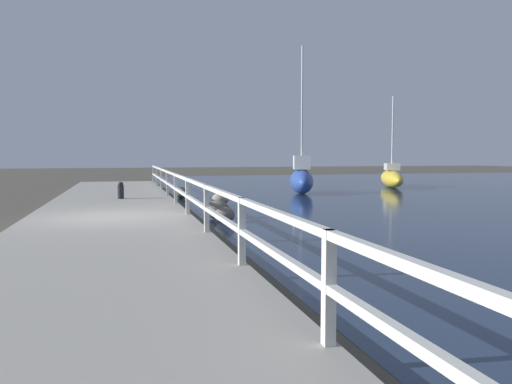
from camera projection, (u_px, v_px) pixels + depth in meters
ground_plane at (110, 226)px, 13.14m from camera, size 120.00×120.00×0.00m
dock_walkway at (110, 221)px, 13.13m from camera, size 4.30×36.00×0.24m
railing at (187, 189)px, 13.60m from camera, size 0.10×32.50×1.00m
boulder_near_dock at (220, 199)px, 18.38m from camera, size 0.64×0.57×0.48m
boulder_water_edge at (224, 215)px, 13.71m from camera, size 0.58×0.52×0.43m
boulder_downstream at (217, 210)px, 14.53m from camera, size 0.72×0.65×0.54m
boulder_mid_strip at (182, 193)px, 21.50m from camera, size 0.63×0.56×0.47m
mooring_bollard at (121, 190)px, 18.49m from camera, size 0.23×0.23×0.63m
sailboat_yellow at (392, 178)px, 28.75m from camera, size 3.19×5.74×5.20m
sailboat_blue at (302, 179)px, 23.91m from camera, size 2.00×3.62×6.97m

